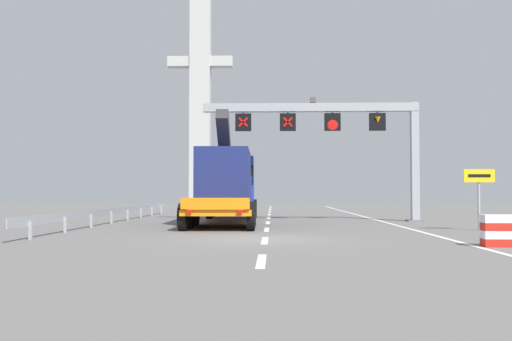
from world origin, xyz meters
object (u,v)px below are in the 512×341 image
at_px(overhead_lane_gantry, 338,125).
at_px(exit_sign_yellow, 479,185).
at_px(crash_barrier_striped, 501,231).
at_px(bridge_pylon_distant, 200,86).
at_px(heavy_haul_truck_orange, 228,184).

bearing_deg(overhead_lane_gantry, exit_sign_yellow, -57.65).
bearing_deg(crash_barrier_striped, overhead_lane_gantry, 101.84).
bearing_deg(bridge_pylon_distant, crash_barrier_striped, -75.06).
relative_size(exit_sign_yellow, bridge_pylon_distant, 0.08).
bearing_deg(exit_sign_yellow, overhead_lane_gantry, 122.35).
bearing_deg(overhead_lane_gantry, heavy_haul_truck_orange, -176.33).
bearing_deg(overhead_lane_gantry, crash_barrier_striped, -78.16).
relative_size(overhead_lane_gantry, bridge_pylon_distant, 0.37).
xyz_separation_m(heavy_haul_truck_orange, exit_sign_yellow, (10.57, -7.11, -0.16)).
height_order(exit_sign_yellow, bridge_pylon_distant, bridge_pylon_distant).
xyz_separation_m(overhead_lane_gantry, crash_barrier_striped, (2.95, -14.08, -4.67)).
distance_m(crash_barrier_striped, bridge_pylon_distant, 65.92).
relative_size(overhead_lane_gantry, heavy_haul_truck_orange, 0.83).
height_order(overhead_lane_gantry, heavy_haul_truck_orange, overhead_lane_gantry).
xyz_separation_m(overhead_lane_gantry, bridge_pylon_distant, (-13.54, 47.76, 11.14)).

